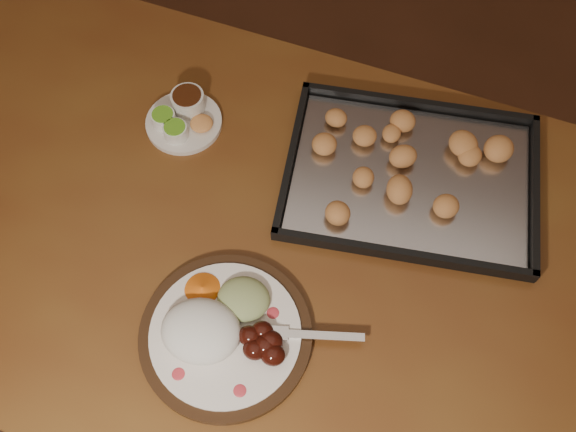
# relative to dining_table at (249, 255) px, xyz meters

# --- Properties ---
(ground) EXTENTS (4.00, 4.00, 0.00)m
(ground) POSITION_rel_dining_table_xyz_m (-0.07, -0.06, -0.65)
(ground) COLOR brown
(ground) RESTS_ON ground
(dining_table) EXTENTS (1.62, 1.12, 0.75)m
(dining_table) POSITION_rel_dining_table_xyz_m (0.00, 0.00, 0.00)
(dining_table) COLOR brown
(dining_table) RESTS_ON ground
(dinner_plate) EXTENTS (0.37, 0.28, 0.07)m
(dinner_plate) POSITION_rel_dining_table_xyz_m (0.01, -0.19, 0.12)
(dinner_plate) COLOR black
(dinner_plate) RESTS_ON dining_table
(condiment_saucer) EXTENTS (0.15, 0.15, 0.05)m
(condiment_saucer) POSITION_rel_dining_table_xyz_m (-0.18, 0.21, 0.12)
(condiment_saucer) COLOR silver
(condiment_saucer) RESTS_ON dining_table
(baking_tray) EXTENTS (0.47, 0.35, 0.05)m
(baking_tray) POSITION_rel_dining_table_xyz_m (0.27, 0.17, 0.11)
(baking_tray) COLOR black
(baking_tray) RESTS_ON dining_table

